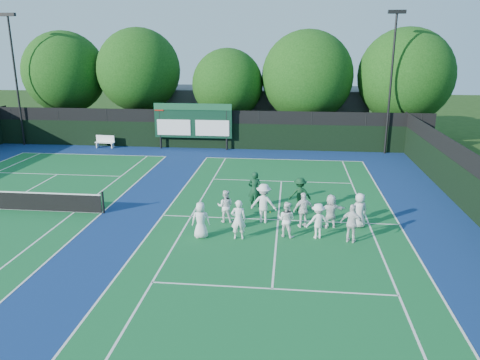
# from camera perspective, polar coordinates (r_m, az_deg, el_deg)

# --- Properties ---
(ground) EXTENTS (120.00, 120.00, 0.00)m
(ground) POSITION_cam_1_polar(r_m,az_deg,el_deg) (20.93, 4.58, -5.88)
(ground) COLOR #19340E
(ground) RESTS_ON ground
(court_apron) EXTENTS (34.00, 32.00, 0.01)m
(court_apron) POSITION_cam_1_polar(r_m,az_deg,el_deg) (22.78, -10.64, -4.23)
(court_apron) COLOR navy
(court_apron) RESTS_ON ground
(near_court) EXTENTS (11.05, 23.85, 0.01)m
(near_court) POSITION_cam_1_polar(r_m,az_deg,el_deg) (21.85, 4.66, -4.87)
(near_court) COLOR #125B2A
(near_court) RESTS_ON ground
(back_fence) EXTENTS (34.00, 0.08, 3.00)m
(back_fence) POSITION_cam_1_polar(r_m,az_deg,el_deg) (36.56, -4.04, 5.95)
(back_fence) COLOR black
(back_fence) RESTS_ON ground
(scoreboard) EXTENTS (6.00, 0.21, 3.55)m
(scoreboard) POSITION_cam_1_polar(r_m,az_deg,el_deg) (36.21, -5.77, 7.15)
(scoreboard) COLOR black
(scoreboard) RESTS_ON ground
(clubhouse) EXTENTS (18.00, 6.00, 4.00)m
(clubhouse) POSITION_cam_1_polar(r_m,az_deg,el_deg) (43.85, 3.02, 8.54)
(clubhouse) COLOR #55555A
(clubhouse) RESTS_ON ground
(light_pole_left) EXTENTS (1.20, 0.30, 10.12)m
(light_pole_left) POSITION_cam_1_polar(r_m,az_deg,el_deg) (41.16, -25.83, 12.51)
(light_pole_left) COLOR black
(light_pole_left) RESTS_ON ground
(light_pole_right) EXTENTS (1.20, 0.30, 10.12)m
(light_pole_right) POSITION_cam_1_polar(r_m,az_deg,el_deg) (35.82, 18.07, 12.98)
(light_pole_right) COLOR black
(light_pole_right) RESTS_ON ground
(bench) EXTENTS (1.57, 0.56, 0.97)m
(bench) POSITION_cam_1_polar(r_m,az_deg,el_deg) (38.37, -16.12, 4.58)
(bench) COLOR white
(bench) RESTS_ON ground
(tree_a) EXTENTS (6.90, 6.90, 8.99)m
(tree_a) POSITION_cam_1_polar(r_m,az_deg,el_deg) (43.49, -20.35, 11.96)
(tree_a) COLOR black
(tree_a) RESTS_ON ground
(tree_b) EXTENTS (6.91, 6.91, 9.22)m
(tree_b) POSITION_cam_1_polar(r_m,az_deg,el_deg) (41.02, -11.99, 12.72)
(tree_b) COLOR black
(tree_b) RESTS_ON ground
(tree_c) EXTENTS (5.83, 5.83, 7.59)m
(tree_c) POSITION_cam_1_polar(r_m,az_deg,el_deg) (39.45, -1.29, 11.38)
(tree_c) COLOR black
(tree_c) RESTS_ON ground
(tree_d) EXTENTS (7.35, 7.35, 9.04)m
(tree_d) POSITION_cam_1_polar(r_m,az_deg,el_deg) (39.08, 8.43, 12.12)
(tree_d) COLOR black
(tree_d) RESTS_ON ground
(tree_e) EXTENTS (7.48, 7.48, 9.19)m
(tree_e) POSITION_cam_1_polar(r_m,az_deg,el_deg) (40.09, 19.69, 11.59)
(tree_e) COLOR black
(tree_e) RESTS_ON ground
(tennis_ball_0) EXTENTS (0.07, 0.07, 0.07)m
(tennis_ball_0) POSITION_cam_1_polar(r_m,az_deg,el_deg) (22.04, 2.56, -4.58)
(tennis_ball_0) COLOR yellow
(tennis_ball_0) RESTS_ON ground
(tennis_ball_1) EXTENTS (0.07, 0.07, 0.07)m
(tennis_ball_1) POSITION_cam_1_polar(r_m,az_deg,el_deg) (21.50, 6.11, -5.20)
(tennis_ball_1) COLOR yellow
(tennis_ball_1) RESTS_ON ground
(tennis_ball_4) EXTENTS (0.07, 0.07, 0.07)m
(tennis_ball_4) POSITION_cam_1_polar(r_m,az_deg,el_deg) (22.75, 3.69, -3.92)
(tennis_ball_4) COLOR yellow
(tennis_ball_4) RESTS_ON ground
(tennis_ball_5) EXTENTS (0.07, 0.07, 0.07)m
(tennis_ball_5) POSITION_cam_1_polar(r_m,az_deg,el_deg) (20.44, 9.19, -6.50)
(tennis_ball_5) COLOR yellow
(tennis_ball_5) RESTS_ON ground
(player_front_0) EXTENTS (0.83, 0.60, 1.57)m
(player_front_0) POSITION_cam_1_polar(r_m,az_deg,el_deg) (19.68, -4.81, -4.89)
(player_front_0) COLOR white
(player_front_0) RESTS_ON ground
(player_front_1) EXTENTS (0.67, 0.48, 1.71)m
(player_front_1) POSITION_cam_1_polar(r_m,az_deg,el_deg) (19.46, -0.19, -4.85)
(player_front_1) COLOR white
(player_front_1) RESTS_ON ground
(player_front_2) EXTENTS (0.91, 0.81, 1.55)m
(player_front_2) POSITION_cam_1_polar(r_m,az_deg,el_deg) (19.83, 5.67, -4.79)
(player_front_2) COLOR white
(player_front_2) RESTS_ON ground
(player_front_3) EXTENTS (1.11, 0.83, 1.52)m
(player_front_3) POSITION_cam_1_polar(r_m,az_deg,el_deg) (19.84, 9.47, -4.96)
(player_front_3) COLOR white
(player_front_3) RESTS_ON ground
(player_front_4) EXTENTS (1.04, 0.73, 1.64)m
(player_front_4) POSITION_cam_1_polar(r_m,az_deg,el_deg) (19.70, 13.51, -5.19)
(player_front_4) COLOR white
(player_front_4) RESTS_ON ground
(player_back_0) EXTENTS (0.75, 0.59, 1.52)m
(player_back_0) POSITION_cam_1_polar(r_m,az_deg,el_deg) (21.33, -1.80, -3.20)
(player_back_0) COLOR white
(player_back_0) RESTS_ON ground
(player_back_1) EXTENTS (1.25, 0.81, 1.83)m
(player_back_1) POSITION_cam_1_polar(r_m,az_deg,el_deg) (21.27, 2.90, -2.85)
(player_back_1) COLOR silver
(player_back_1) RESTS_ON ground
(player_back_2) EXTENTS (1.02, 0.70, 1.61)m
(player_back_2) POSITION_cam_1_polar(r_m,az_deg,el_deg) (20.89, 7.74, -3.66)
(player_back_2) COLOR white
(player_back_2) RESTS_ON ground
(player_back_3) EXTENTS (1.49, 0.78, 1.53)m
(player_back_3) POSITION_cam_1_polar(r_m,az_deg,el_deg) (21.08, 10.98, -3.74)
(player_back_3) COLOR white
(player_back_3) RESTS_ON ground
(player_back_4) EXTENTS (0.91, 0.78, 1.58)m
(player_back_4) POSITION_cam_1_polar(r_m,az_deg,el_deg) (21.36, 14.35, -3.62)
(player_back_4) COLOR silver
(player_back_4) RESTS_ON ground
(coach_left) EXTENTS (0.72, 0.52, 1.84)m
(coach_left) POSITION_cam_1_polar(r_m,az_deg,el_deg) (23.18, 1.79, -1.19)
(coach_left) COLOR #0E341D
(coach_left) RESTS_ON ground
(coach_right) EXTENTS (1.14, 0.74, 1.68)m
(coach_right) POSITION_cam_1_polar(r_m,az_deg,el_deg) (22.93, 7.31, -1.73)
(coach_right) COLOR #0F371C
(coach_right) RESTS_ON ground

